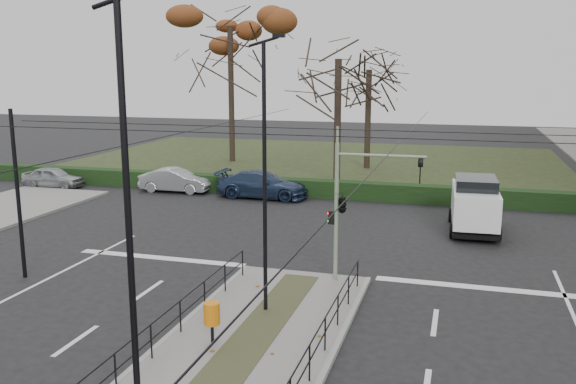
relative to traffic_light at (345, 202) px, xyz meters
name	(u,v)px	position (x,y,z in m)	size (l,w,h in m)	color
ground	(262,331)	(-1.47, -4.50, -2.91)	(140.00, 140.00, 0.00)	black
median_island	(229,370)	(-1.47, -7.00, -2.84)	(4.40, 15.00, 0.14)	slate
park	(317,161)	(-7.47, 27.50, -2.86)	(38.00, 26.00, 0.10)	#232F17
hedge	(265,186)	(-7.47, 14.10, -2.41)	(38.00, 1.00, 1.00)	black
median_railing	(227,337)	(-1.47, -7.10, -1.93)	(4.14, 13.24, 0.92)	black
catenary	(278,202)	(-1.47, -2.88, 0.51)	(20.00, 34.00, 6.00)	black
traffic_light	(345,202)	(0.00, 0.00, 0.00)	(3.24, 1.84, 4.76)	gray
litter_bin	(212,314)	(-2.42, -5.81, -1.98)	(0.43, 0.43, 1.11)	black
streetlamp_median_near	(130,233)	(-1.82, -10.63, 1.55)	(0.71, 0.14, 8.49)	black
streetlamp_median_far	(265,176)	(-1.73, -3.29, 1.36)	(0.68, 0.14, 8.12)	black
parked_car_first	(53,177)	(-20.93, 12.28, -2.26)	(1.54, 3.82, 1.30)	#929599
parked_car_second	(176,180)	(-12.89, 13.15, -2.20)	(1.50, 4.31, 1.42)	#929599
parked_car_third	(263,185)	(-7.27, 12.99, -2.14)	(2.16, 5.32, 1.54)	#21304D
white_van	(475,203)	(4.41, 8.64, -1.61)	(2.31, 4.80, 2.50)	white
rust_tree	(230,27)	(-13.96, 25.39, 7.62)	(9.19, 9.19, 13.74)	black
bare_tree_center	(369,77)	(-3.07, 24.95, 3.85)	(5.63, 5.63, 9.57)	black
bare_tree_near	(338,68)	(-3.88, 17.74, 4.45)	(5.81, 5.81, 10.42)	black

